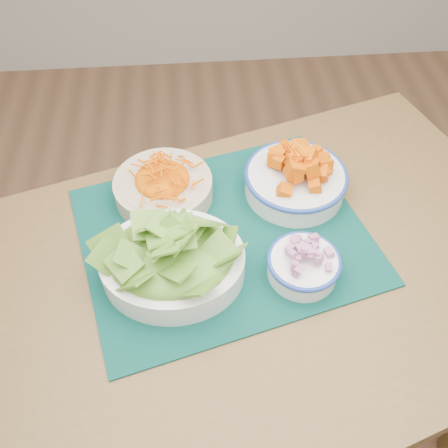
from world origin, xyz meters
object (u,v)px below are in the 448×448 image
object	(u,v)px
table	(263,298)
carrot_bowl	(163,183)
placemat	(224,235)
squash_bowl	(296,174)
onion_bowl	(304,263)
lettuce_bowl	(172,256)

from	to	relation	value
table	carrot_bowl	distance (m)	0.31
placemat	squash_bowl	distance (m)	0.19
squash_bowl	onion_bowl	size ratio (longest dim) A/B	1.52
placemat	onion_bowl	size ratio (longest dim) A/B	3.43
carrot_bowl	lettuce_bowl	distance (m)	0.20
lettuce_bowl	onion_bowl	size ratio (longest dim) A/B	1.73
squash_bowl	table	bearing A→B (deg)	-114.21
placemat	lettuce_bowl	size ratio (longest dim) A/B	1.98
placemat	carrot_bowl	size ratio (longest dim) A/B	2.53
placemat	onion_bowl	world-z (taller)	onion_bowl
carrot_bowl	lettuce_bowl	bearing A→B (deg)	-85.40
table	onion_bowl	distance (m)	0.16
table	placemat	xyz separation A→B (m)	(-0.07, 0.08, 0.11)
placemat	carrot_bowl	distance (m)	0.16
squash_bowl	placemat	bearing A→B (deg)	-146.24
onion_bowl	carrot_bowl	bearing A→B (deg)	138.76
placemat	lettuce_bowl	xyz separation A→B (m)	(-0.10, -0.08, 0.06)
onion_bowl	squash_bowl	bearing A→B (deg)	83.91
lettuce_bowl	onion_bowl	bearing A→B (deg)	-1.33
lettuce_bowl	onion_bowl	world-z (taller)	lettuce_bowl
carrot_bowl	placemat	bearing A→B (deg)	-44.55
table	placemat	bearing A→B (deg)	115.58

